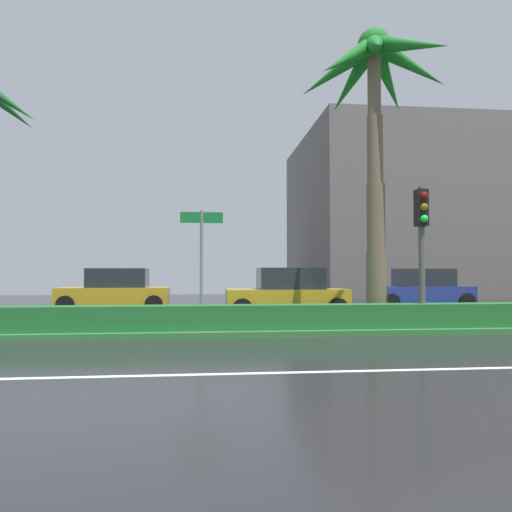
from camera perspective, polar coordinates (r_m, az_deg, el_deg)
ground_plane at (r=14.71m, az=-11.13°, el=-8.13°), size 90.00×42.00×0.10m
near_lane_divider_stripe at (r=7.83m, az=-15.64°, el=-13.22°), size 81.00×0.14×0.01m
median_strip at (r=13.71m, az=-11.48°, el=-8.06°), size 85.50×4.00×0.15m
median_hedge at (r=12.29m, az=-12.08°, el=-7.01°), size 76.50×0.70×0.60m
palm_tree_centre_left at (r=15.06m, az=13.50°, el=17.62°), size 4.48×4.52×8.34m
traffic_signal_median_right at (r=13.58m, az=18.59°, el=2.86°), size 0.28×0.43×3.64m
street_name_sign at (r=12.79m, az=-6.31°, el=0.46°), size 1.10×0.08×3.00m
car_in_traffic_second at (r=20.60m, az=-15.92°, el=-3.87°), size 4.30×2.02×1.72m
car_in_traffic_third at (r=17.80m, az=3.66°, el=-4.26°), size 4.30×2.02×1.72m
car_in_traffic_fourth at (r=22.83m, az=18.53°, el=-3.65°), size 4.30×2.02×1.72m
building_far_right at (r=39.28m, az=20.48°, el=4.22°), size 20.61×14.59×11.36m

